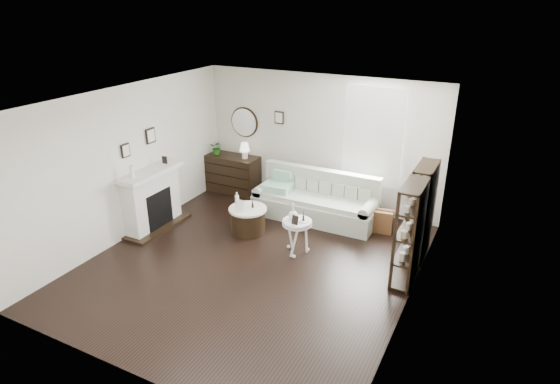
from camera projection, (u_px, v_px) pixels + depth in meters
The scene contains 18 objects.
room at pixel (354, 135), 8.99m from camera, with size 5.50×5.50×5.50m.
fireplace at pixel (153, 201), 8.71m from camera, with size 0.50×1.40×1.84m.
shelf_unit_far at pixel (421, 211), 7.69m from camera, with size 0.30×0.80×1.60m.
shelf_unit_near at pixel (409, 234), 6.95m from camera, with size 0.30×0.80×1.60m.
sofa at pixel (316, 203), 9.18m from camera, with size 2.41×0.83×0.93m.
quilt at pixel (278, 187), 9.32m from camera, with size 0.55×0.45×0.14m, color #28956D.
suitcase at pixel (375, 220), 8.69m from camera, with size 0.64×0.21×0.43m, color olive.
dresser at pixel (231, 174), 10.39m from camera, with size 1.25×0.54×0.83m.
table_lamp at pixel (245, 151), 10.01m from camera, with size 0.22×0.22×0.34m, color white, non-canonical shape.
potted_plant at pixel (217, 148), 10.25m from camera, with size 0.28×0.25×0.31m, color #1E5317.
drum_table at pixel (248, 220), 8.63m from camera, with size 0.70×0.70×0.49m.
pedestal_table at pixel (297, 224), 7.81m from camera, with size 0.50×0.50×0.61m.
eiffel_drum at pixel (253, 203), 8.51m from camera, with size 0.10×0.10×0.18m, color black, non-canonical shape.
bottle_drum at pixel (237, 200), 8.49m from camera, with size 0.07×0.07×0.31m, color silver.
card_frame_drum at pixel (240, 206), 8.37m from camera, with size 0.16×0.01×0.21m, color white.
eiffel_ped at pixel (303, 217), 7.74m from camera, with size 0.10×0.10×0.17m, color black, non-canonical shape.
flask_ped at pixel (293, 211), 7.79m from camera, with size 0.15×0.15×0.29m, color silver, non-canonical shape.
card_frame_ped at pixel (295, 220), 7.64m from camera, with size 0.11×0.01×0.15m, color black.
Camera 1 is at (3.42, -5.71, 4.07)m, focal length 30.00 mm.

